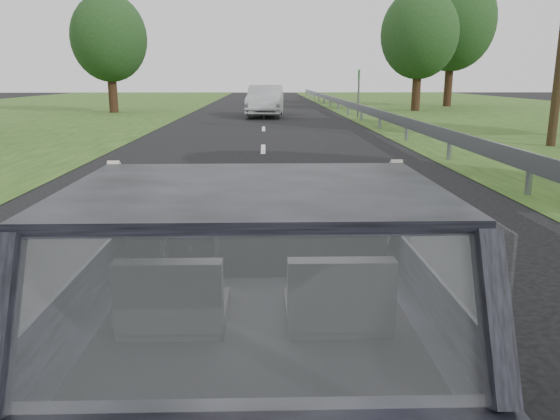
{
  "coord_description": "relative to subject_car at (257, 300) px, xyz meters",
  "views": [
    {
      "loc": [
        0.05,
        -2.76,
        1.9
      ],
      "look_at": [
        0.14,
        0.56,
        1.09
      ],
      "focal_mm": 35.0,
      "sensor_mm": 36.0,
      "label": 1
    }
  ],
  "objects": [
    {
      "name": "driver_seat",
      "position": [
        -0.4,
        -0.29,
        0.16
      ],
      "size": [
        0.5,
        0.72,
        0.42
      ],
      "primitive_type": "cube",
      "color": "black",
      "rests_on": "subject_car"
    },
    {
      "name": "passenger_seat",
      "position": [
        0.4,
        -0.29,
        0.16
      ],
      "size": [
        0.5,
        0.72,
        0.42
      ],
      "primitive_type": "cube",
      "color": "black",
      "rests_on": "subject_car"
    },
    {
      "name": "highway_sign",
      "position": [
        4.57,
        23.9,
        0.4
      ],
      "size": [
        0.29,
        0.9,
        2.26
      ],
      "primitive_type": "cube",
      "rotation": [
        0.0,
        0.0,
        -0.23
      ],
      "color": "#1D6226",
      "rests_on": "ground"
    },
    {
      "name": "other_car",
      "position": [
        0.09,
        24.93,
        0.04
      ],
      "size": [
        2.16,
        4.79,
        1.54
      ],
      "primitive_type": "imported",
      "rotation": [
        0.0,
        0.0,
        -0.07
      ],
      "color": "#B0B3B8",
      "rests_on": "ground"
    },
    {
      "name": "subject_car",
      "position": [
        0.0,
        0.0,
        0.0
      ],
      "size": [
        1.8,
        4.0,
        1.45
      ],
      "primitive_type": "cube",
      "color": "black",
      "rests_on": "ground"
    },
    {
      "name": "ground",
      "position": [
        0.0,
        0.0,
        -0.72
      ],
      "size": [
        140.0,
        140.0,
        0.0
      ],
      "primitive_type": "plane",
      "color": "black",
      "rests_on": "ground"
    },
    {
      "name": "cat",
      "position": [
        0.31,
        0.66,
        0.36
      ],
      "size": [
        0.62,
        0.29,
        0.27
      ],
      "primitive_type": "ellipsoid",
      "rotation": [
        0.0,
        0.0,
        -0.18
      ],
      "color": "gray",
      "rests_on": "dashboard"
    },
    {
      "name": "tree_2",
      "position": [
        8.83,
        29.3,
        2.58
      ],
      "size": [
        5.75,
        5.75,
        6.6
      ],
      "primitive_type": null,
      "rotation": [
        0.0,
        0.0,
        0.42
      ],
      "color": "#193C17",
      "rests_on": "ground"
    },
    {
      "name": "tree_6",
      "position": [
        -8.31,
        28.15,
        2.33
      ],
      "size": [
        5.22,
        5.22,
        6.11
      ],
      "primitive_type": null,
      "rotation": [
        0.0,
        0.0,
        0.37
      ],
      "color": "#193C17",
      "rests_on": "ground"
    },
    {
      "name": "tree_3",
      "position": [
        12.35,
        34.33,
        3.47
      ],
      "size": [
        7.15,
        7.15,
        8.4
      ],
      "primitive_type": null,
      "rotation": [
        0.0,
        0.0,
        0.36
      ],
      "color": "#193C17",
      "rests_on": "ground"
    },
    {
      "name": "guardrail",
      "position": [
        4.3,
        10.0,
        -0.15
      ],
      "size": [
        0.05,
        90.0,
        0.32
      ],
      "primitive_type": "cube",
      "color": "gray",
      "rests_on": "ground"
    },
    {
      "name": "dashboard",
      "position": [
        0.0,
        0.62,
        0.12
      ],
      "size": [
        1.58,
        0.45,
        0.3
      ],
      "primitive_type": "cube",
      "color": "black",
      "rests_on": "subject_car"
    },
    {
      "name": "steering_wheel",
      "position": [
        -0.4,
        0.33,
        0.2
      ],
      "size": [
        0.36,
        0.36,
        0.04
      ],
      "primitive_type": "torus",
      "color": "black",
      "rests_on": "dashboard"
    }
  ]
}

